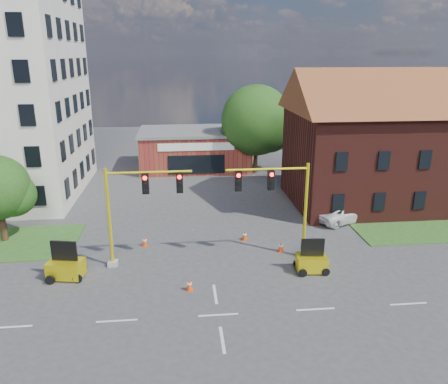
% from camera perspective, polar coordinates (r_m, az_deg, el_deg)
% --- Properties ---
extents(ground, '(120.00, 120.00, 0.00)m').
position_cam_1_polar(ground, '(22.72, -0.73, -15.76)').
color(ground, '#3D3D3F').
rests_on(ground, ground).
extents(lane_markings, '(60.00, 36.00, 0.01)m').
position_cam_1_polar(lane_markings, '(20.29, 0.07, -20.39)').
color(lane_markings, silver).
rests_on(lane_markings, ground).
extents(brick_shop, '(12.40, 8.40, 4.30)m').
position_cam_1_polar(brick_shop, '(49.98, -3.83, 5.67)').
color(brick_shop, maroon).
rests_on(brick_shop, ground).
extents(townhouse_row, '(21.00, 11.00, 11.50)m').
position_cam_1_polar(townhouse_row, '(40.58, 23.41, 6.89)').
color(townhouse_row, '#481B15').
rests_on(townhouse_row, ground).
extents(tree_large, '(7.87, 7.50, 9.47)m').
position_cam_1_polar(tree_large, '(47.28, 4.69, 9.05)').
color(tree_large, '#3A2615').
rests_on(tree_large, ground).
extents(tree_nw_front, '(4.59, 4.37, 6.10)m').
position_cam_1_polar(tree_nw_front, '(33.05, -27.11, 0.29)').
color(tree_nw_front, '#3A2615').
rests_on(tree_nw_front, ground).
extents(signal_mast_west, '(5.30, 0.60, 6.20)m').
position_cam_1_polar(signal_mast_west, '(26.47, -11.38, -1.64)').
color(signal_mast_west, gray).
rests_on(signal_mast_west, ground).
extents(signal_mast_east, '(5.30, 0.60, 6.20)m').
position_cam_1_polar(signal_mast_east, '(27.00, 7.33, -1.04)').
color(signal_mast_east, gray).
rests_on(signal_mast_east, ground).
extents(trailer_west, '(2.16, 1.66, 2.22)m').
position_cam_1_polar(trailer_west, '(27.25, -19.95, -9.19)').
color(trailer_west, yellow).
rests_on(trailer_west, ground).
extents(trailer_east, '(1.87, 1.33, 2.02)m').
position_cam_1_polar(trailer_east, '(26.90, 11.37, -8.92)').
color(trailer_east, yellow).
rests_on(trailer_east, ground).
extents(cone_a, '(0.40, 0.40, 0.70)m').
position_cam_1_polar(cone_a, '(24.64, -4.53, -12.00)').
color(cone_a, red).
rests_on(cone_a, ground).
extents(cone_b, '(0.40, 0.40, 0.70)m').
position_cam_1_polar(cone_b, '(30.27, -10.32, -6.36)').
color(cone_b, red).
rests_on(cone_b, ground).
extents(cone_c, '(0.40, 0.40, 0.70)m').
position_cam_1_polar(cone_c, '(29.21, 7.45, -7.12)').
color(cone_c, red).
rests_on(cone_c, ground).
extents(cone_d, '(0.40, 0.40, 0.70)m').
position_cam_1_polar(cone_d, '(30.73, 2.72, -5.69)').
color(cone_d, red).
rests_on(cone_d, ground).
extents(pickup_white, '(5.35, 3.96, 1.35)m').
position_cam_1_polar(pickup_white, '(35.22, 15.38, -2.64)').
color(pickup_white, white).
rests_on(pickup_white, ground).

